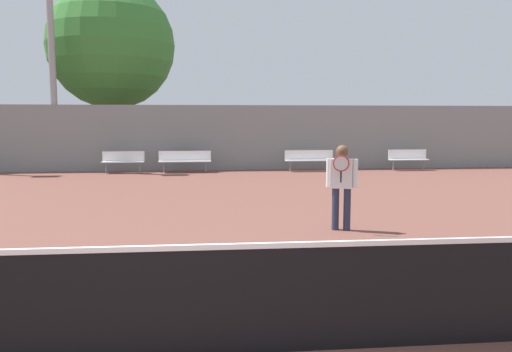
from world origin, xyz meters
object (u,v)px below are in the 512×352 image
(bench_courtside_far, at_px, (185,159))
(tree_green_broad, at_px, (111,46))
(bench_by_gate, at_px, (123,160))
(bench_adjacent_court, at_px, (408,157))
(tennis_net, at_px, (153,301))
(bench_courtside_near, at_px, (309,158))
(light_pole_near_left, at_px, (52,53))
(tennis_player, at_px, (342,181))

(bench_courtside_far, height_order, tree_green_broad, tree_green_broad)
(bench_by_gate, height_order, tree_green_broad, tree_green_broad)
(tree_green_broad, bearing_deg, bench_adjacent_court, -18.62)
(tennis_net, distance_m, bench_by_gate, 16.61)
(bench_courtside_near, distance_m, bench_by_gate, 7.74)
(light_pole_near_left, bearing_deg, bench_courtside_far, -11.98)
(tree_green_broad, bearing_deg, light_pole_near_left, -119.39)
(bench_adjacent_court, bearing_deg, bench_courtside_far, 179.99)
(bench_courtside_near, distance_m, bench_adjacent_court, 4.35)
(bench_courtside_far, bearing_deg, bench_courtside_near, -0.00)
(light_pole_near_left, distance_m, tree_green_broad, 3.86)
(bench_courtside_near, relative_size, tree_green_broad, 0.24)
(tennis_net, distance_m, bench_courtside_near, 17.07)
(bench_adjacent_court, bearing_deg, bench_courtside_near, 179.99)
(bench_by_gate, distance_m, tree_green_broad, 6.92)
(bench_courtside_near, height_order, bench_by_gate, same)
(bench_courtside_far, height_order, bench_adjacent_court, same)
(bench_adjacent_court, bearing_deg, tree_green_broad, 161.38)
(tennis_net, relative_size, bench_courtside_far, 5.62)
(bench_adjacent_court, relative_size, light_pole_near_left, 0.20)
(tennis_player, bearing_deg, bench_by_gate, 137.13)
(bench_courtside_far, distance_m, bench_adjacent_court, 9.59)
(bench_courtside_far, relative_size, bench_by_gate, 1.27)
(tree_green_broad, bearing_deg, bench_courtside_far, -50.83)
(bench_courtside_far, xyz_separation_m, bench_adjacent_court, (9.59, -0.00, -0.00))
(tennis_player, xyz_separation_m, light_pole_near_left, (-8.99, 12.49, 3.96))
(tennis_player, height_order, tree_green_broad, tree_green_broad)
(tennis_net, xyz_separation_m, tree_green_broad, (-4.00, 20.81, 5.21))
(bench_courtside_near, relative_size, bench_adjacent_court, 1.22)
(bench_courtside_near, bearing_deg, tennis_net, -106.54)
(bench_courtside_near, xyz_separation_m, bench_by_gate, (-7.74, -0.00, -0.00))
(bench_courtside_near, xyz_separation_m, light_pole_near_left, (-10.71, 1.16, 4.37))
(bench_courtside_far, relative_size, bench_adjacent_court, 1.27)
(bench_by_gate, bearing_deg, bench_adjacent_court, 0.00)
(tennis_player, bearing_deg, bench_adjacent_court, 80.94)
(tennis_player, distance_m, light_pole_near_left, 15.88)
(bench_courtside_near, relative_size, light_pole_near_left, 0.24)
(bench_by_gate, distance_m, light_pole_near_left, 5.41)
(tennis_net, relative_size, bench_adjacent_court, 7.12)
(tennis_net, distance_m, tree_green_broad, 21.83)
(tennis_player, height_order, bench_by_gate, tennis_player)
(bench_courtside_far, xyz_separation_m, tree_green_broad, (-3.63, 4.45, 5.18))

